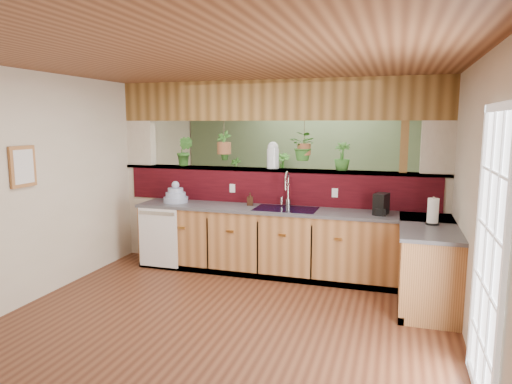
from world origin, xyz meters
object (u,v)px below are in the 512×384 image
(dish_stack, at_px, (176,196))
(paper_towel, at_px, (433,212))
(faucet, at_px, (287,188))
(coffee_maker, at_px, (381,205))
(shelving_console, at_px, (260,205))
(glass_jar, at_px, (273,155))
(soap_dispenser, at_px, (250,199))

(dish_stack, height_order, paper_towel, paper_towel)
(faucet, bearing_deg, coffee_maker, -8.09)
(coffee_maker, bearing_deg, shelving_console, 151.71)
(dish_stack, xyz_separation_m, glass_jar, (1.33, 0.35, 0.58))
(shelving_console, bearing_deg, soap_dispenser, -75.06)
(coffee_maker, relative_size, glass_jar, 0.71)
(dish_stack, bearing_deg, paper_towel, -7.40)
(soap_dispenser, relative_size, glass_jar, 0.48)
(paper_towel, bearing_deg, faucet, 162.35)
(glass_jar, bearing_deg, faucet, -40.38)
(faucet, distance_m, shelving_console, 2.44)
(soap_dispenser, height_order, paper_towel, paper_towel)
(faucet, bearing_deg, dish_stack, -175.27)
(soap_dispenser, distance_m, paper_towel, 2.36)
(dish_stack, xyz_separation_m, shelving_console, (0.58, 2.25, -0.49))
(glass_jar, distance_m, shelving_console, 2.31)
(faucet, xyz_separation_m, shelving_console, (-1.01, 2.12, -0.66))
(dish_stack, xyz_separation_m, paper_towel, (3.39, -0.44, 0.05))
(shelving_console, bearing_deg, dish_stack, -102.60)
(soap_dispenser, height_order, shelving_console, soap_dispenser)
(soap_dispenser, relative_size, coffee_maker, 0.67)
(soap_dispenser, distance_m, coffee_maker, 1.74)
(paper_towel, relative_size, shelving_console, 0.22)
(soap_dispenser, distance_m, glass_jar, 0.69)
(soap_dispenser, bearing_deg, dish_stack, -175.82)
(soap_dispenser, relative_size, paper_towel, 0.56)
(soap_dispenser, bearing_deg, glass_jar, 48.03)
(faucet, distance_m, soap_dispenser, 0.54)
(dish_stack, distance_m, paper_towel, 3.42)
(shelving_console, bearing_deg, paper_towel, -41.88)
(soap_dispenser, bearing_deg, shelving_console, 103.00)
(dish_stack, height_order, coffee_maker, dish_stack)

